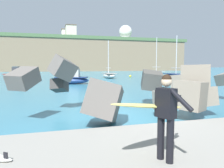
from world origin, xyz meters
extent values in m
plane|color=teal|center=(0.00, 0.00, 0.00)|extent=(400.00, 400.00, 0.00)
cube|color=gray|center=(0.00, -4.00, 0.12)|extent=(48.00, 4.40, 0.24)
cube|color=gray|center=(3.74, -0.46, 0.84)|extent=(0.78, 0.80, 0.94)
cube|color=#605B56|center=(-3.78, 0.51, 1.70)|extent=(1.34, 1.42, 0.92)
cube|color=gray|center=(3.58, 0.05, 1.62)|extent=(1.59, 1.61, 1.24)
cube|color=gray|center=(2.58, -0.97, 1.00)|extent=(1.46, 1.42, 1.22)
cube|color=#605B56|center=(-2.22, 2.16, 2.06)|extent=(1.50, 1.31, 1.40)
cube|color=#3D3A38|center=(-2.38, 2.76, 1.20)|extent=(0.98, 1.13, 0.84)
cube|color=slate|center=(1.77, -0.40, 0.77)|extent=(0.92, 0.95, 0.86)
cube|color=#4C4944|center=(2.61, 2.53, 1.37)|extent=(1.42, 1.56, 1.24)
cube|color=gray|center=(5.25, 3.64, 0.96)|extent=(1.75, 1.87, 1.43)
cube|color=gray|center=(5.66, 3.32, 0.71)|extent=(0.93, 0.92, 0.87)
cube|color=#605B56|center=(-0.92, -0.77, 0.90)|extent=(1.88, 1.92, 1.79)
cube|color=#3D3A38|center=(3.70, 0.36, 1.46)|extent=(1.41, 1.22, 0.95)
cylinder|color=black|center=(-0.47, -4.57, 0.69)|extent=(0.15, 0.15, 0.90)
cylinder|color=black|center=(-0.56, -4.34, 0.69)|extent=(0.15, 0.15, 0.90)
cube|color=black|center=(-0.52, -4.45, 1.44)|extent=(0.34, 0.43, 0.60)
sphere|color=#DBB28E|center=(-0.52, -4.45, 1.87)|extent=(0.21, 0.21, 0.21)
sphere|color=black|center=(-0.52, -4.45, 1.92)|extent=(0.19, 0.19, 0.19)
cylinder|color=black|center=(-0.43, -4.83, 1.56)|extent=(0.27, 0.53, 0.41)
cylinder|color=black|center=(-0.60, -4.22, 1.40)|extent=(0.09, 0.09, 0.56)
ellipsoid|color=#E0D166|center=(-0.72, -4.19, 1.34)|extent=(2.09, 1.06, 0.37)
cube|color=black|center=(0.17, -3.86, 1.41)|extent=(0.12, 0.06, 0.16)
cube|color=black|center=(-3.66, -3.61, 0.36)|extent=(0.09, 0.07, 0.14)
ellipsoid|color=beige|center=(6.76, 27.50, 0.44)|extent=(2.08, 4.17, 0.87)
cube|color=#9C9991|center=(6.76, 27.50, 0.83)|extent=(1.92, 3.84, 0.10)
cylinder|color=silver|center=(6.73, 27.80, 3.69)|extent=(0.12, 0.12, 5.64)
cylinder|color=silver|center=(6.73, 27.80, 1.77)|extent=(0.29, 2.42, 0.08)
ellipsoid|color=white|center=(17.95, 32.10, 0.50)|extent=(2.39, 5.14, 1.00)
cube|color=#ACACAC|center=(17.95, 32.10, 0.96)|extent=(2.20, 4.73, 0.10)
cylinder|color=silver|center=(18.00, 31.73, 4.49)|extent=(0.12, 0.12, 6.98)
cylinder|color=silver|center=(18.00, 31.73, 1.90)|extent=(0.47, 2.96, 0.08)
ellipsoid|color=navy|center=(-0.51, 17.46, 0.42)|extent=(4.43, 2.96, 0.83)
cube|color=navy|center=(-0.51, 17.46, 0.79)|extent=(4.07, 2.73, 0.10)
cube|color=#B7B2A8|center=(-0.22, 17.37, 1.29)|extent=(1.49, 1.42, 0.91)
cube|color=#334C5B|center=(-0.22, 17.37, 1.80)|extent=(1.34, 1.28, 0.12)
ellipsoid|color=navy|center=(15.77, 21.22, 0.46)|extent=(2.21, 5.01, 0.91)
cube|color=navy|center=(15.77, 21.22, 0.87)|extent=(2.04, 4.61, 0.10)
cylinder|color=silver|center=(15.76, 20.85, 3.85)|extent=(0.12, 0.12, 5.88)
cylinder|color=silver|center=(15.76, 20.85, 1.81)|extent=(0.18, 2.97, 0.08)
ellipsoid|color=maroon|center=(-8.85, 32.22, 0.39)|extent=(4.10, 5.40, 0.79)
cube|color=maroon|center=(-8.85, 32.22, 0.75)|extent=(3.77, 4.97, 0.10)
cube|color=#33383D|center=(-8.68, 32.56, 1.35)|extent=(1.77, 1.90, 1.12)
cube|color=#334C5B|center=(-8.68, 32.56, 1.97)|extent=(1.59, 1.71, 0.12)
sphere|color=yellow|center=(11.21, 28.87, 0.22)|extent=(0.44, 0.44, 0.44)
cube|color=#847056|center=(3.12, 89.35, 6.14)|extent=(98.39, 33.81, 12.27)
cube|color=#4C6B42|center=(3.12, 89.35, 12.87)|extent=(100.36, 34.49, 1.20)
cylinder|color=silver|center=(33.11, 94.50, 14.68)|extent=(5.76, 5.76, 2.42)
sphere|color=white|center=(33.11, 94.50, 19.12)|extent=(6.45, 6.45, 6.45)
cube|color=silver|center=(4.00, 96.27, 16.12)|extent=(4.43, 7.23, 5.30)
cube|color=#66564C|center=(4.00, 96.27, 18.92)|extent=(4.65, 7.60, 0.30)
cube|color=beige|center=(5.28, 87.32, 16.32)|extent=(4.31, 7.75, 5.69)
cube|color=#66564C|center=(5.28, 87.32, 19.31)|extent=(4.52, 8.14, 0.30)
camera|label=1|loc=(-2.70, -8.21, 2.19)|focal=34.08mm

